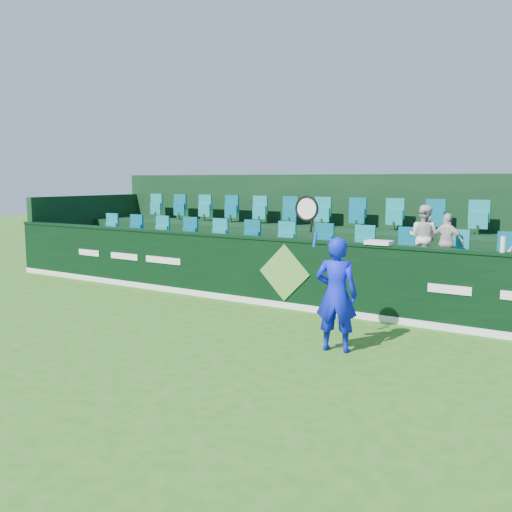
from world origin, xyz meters
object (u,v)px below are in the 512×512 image
Objects in this scene: tennis_player at (336,293)px; spectator_middle at (447,242)px; towel at (379,242)px; spectator_left at (423,237)px; drinks_bottle at (503,244)px.

tennis_player reaches higher than spectator_middle.
tennis_player is 2.15m from towel.
tennis_player is at bearing -85.80° from towel.
spectator_left reaches higher than towel.
spectator_left is at bearing 144.47° from drinks_bottle.
tennis_player reaches higher than towel.
spectator_middle is at bearing 51.86° from towel.
tennis_player is at bearing -131.81° from drinks_bottle.
spectator_left reaches higher than drinks_bottle.
towel is (-0.45, -1.12, -0.02)m from spectator_left.
towel is (-0.88, -1.12, 0.05)m from spectator_middle.
tennis_player reaches higher than spectator_left.
towel is at bearing 94.20° from tennis_player.
spectator_middle is 1.60m from drinks_bottle.
spectator_left is (0.29, 3.20, 0.55)m from tennis_player.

